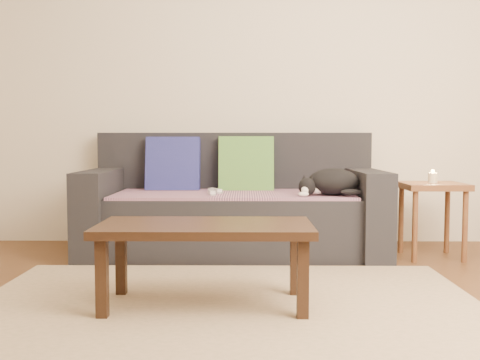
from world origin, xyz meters
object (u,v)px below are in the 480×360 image
object	(u,v)px
coffee_table	(205,234)
wii_remote_b	(212,192)
side_table	(432,196)
sofa	(234,209)
cat	(331,182)
wii_remote_a	(215,191)

from	to	relation	value
coffee_table	wii_remote_b	bearing A→B (deg)	91.91
wii_remote_b	side_table	distance (m)	1.52
sofa	cat	xyz separation A→B (m)	(0.66, -0.28, 0.22)
cat	wii_remote_a	size ratio (longest dim) A/B	3.08
wii_remote_b	wii_remote_a	bearing A→B (deg)	-17.24
cat	side_table	distance (m)	0.73
wii_remote_b	side_table	bearing A→B (deg)	-98.92
sofa	wii_remote_a	xyz separation A→B (m)	(-0.13, -0.10, 0.15)
wii_remote_a	coffee_table	world-z (taller)	wii_remote_a
wii_remote_a	coffee_table	bearing A→B (deg)	150.62
cat	wii_remote_b	bearing A→B (deg)	-163.79
wii_remote_a	wii_remote_b	size ratio (longest dim) A/B	1.00
cat	wii_remote_a	bearing A→B (deg)	-173.52
cat	side_table	xyz separation A→B (m)	(0.71, 0.09, -0.10)
coffee_table	wii_remote_a	bearing A→B (deg)	91.00
sofa	wii_remote_b	xyz separation A→B (m)	(-0.15, -0.24, 0.15)
sofa	wii_remote_b	world-z (taller)	sofa
cat	coffee_table	xyz separation A→B (m)	(-0.77, -1.10, -0.17)
coffee_table	side_table	bearing A→B (deg)	38.75
wii_remote_a	side_table	bearing A→B (deg)	-123.86
sofa	cat	world-z (taller)	sofa
wii_remote_a	wii_remote_b	xyz separation A→B (m)	(-0.02, -0.14, 0.00)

